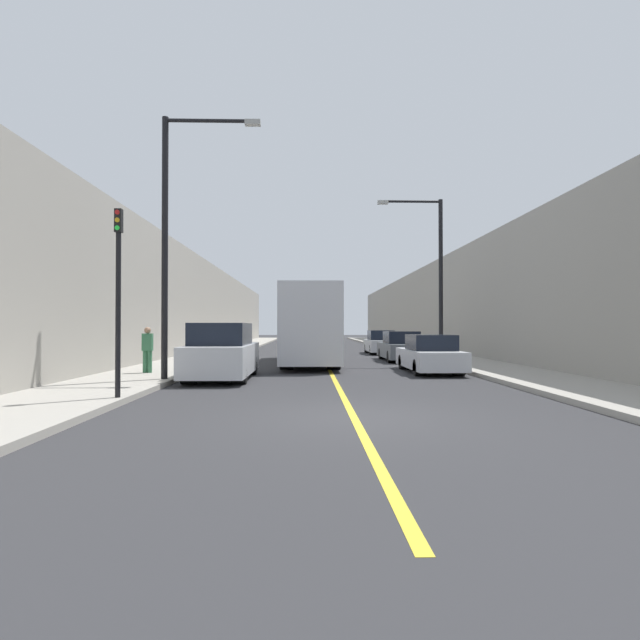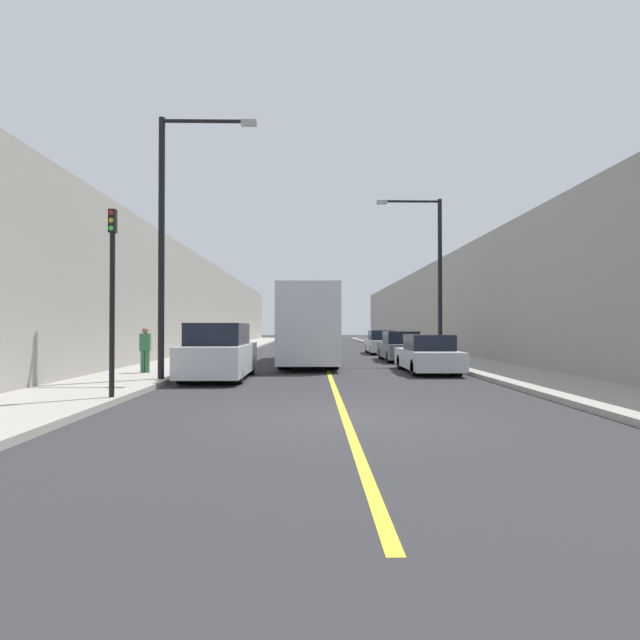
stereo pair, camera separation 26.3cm
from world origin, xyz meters
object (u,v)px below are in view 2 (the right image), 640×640
traffic_light (112,295)px  parked_suv_left (219,353)px  bus (309,325)px  car_right_mid (400,348)px  pedestrian (145,349)px  street_lamp_left (170,229)px  car_right_far (381,343)px  car_right_near (428,355)px  street_lamp_right (434,268)px

traffic_light → parked_suv_left: bearing=74.4°
bus → car_right_mid: (4.77, 1.79, -1.19)m
car_right_mid → pedestrian: 13.31m
parked_suv_left → street_lamp_left: street_lamp_left is taller
car_right_mid → pedestrian: pedestrian is taller
parked_suv_left → pedestrian: bearing=162.6°
parked_suv_left → car_right_far: (7.75, 15.82, -0.19)m
car_right_near → parked_suv_left: bearing=-163.2°
car_right_mid → street_lamp_left: (-9.12, -10.17, 4.21)m
street_lamp_left → car_right_far: bearing=62.0°
bus → parked_suv_left: 7.79m
car_right_mid → traffic_light: (-9.30, -14.30, 1.84)m
bus → pedestrian: bus is taller
car_right_mid → bus: bearing=-159.4°
car_right_near → traffic_light: 12.16m
parked_suv_left → traffic_light: (-1.50, -5.40, 1.65)m
bus → car_right_near: size_ratio=2.28×
street_lamp_left → pedestrian: bearing=124.7°
parked_suv_left → street_lamp_right: (8.97, 6.41, 3.72)m
car_right_far → traffic_light: traffic_light is taller
parked_suv_left → pedestrian: size_ratio=3.04×
traffic_light → pedestrian: traffic_light is taller
car_right_near → car_right_mid: (0.08, 6.58, 0.03)m
parked_suv_left → street_lamp_left: bearing=-136.2°
parked_suv_left → car_right_near: bearing=16.8°
street_lamp_left → parked_suv_left: bearing=43.8°
street_lamp_left → pedestrian: street_lamp_left is taller
car_right_mid → street_lamp_left: size_ratio=0.56×
car_right_mid → pedestrian: bearing=-142.9°
parked_suv_left → street_lamp_right: 11.64m
pedestrian → street_lamp_right: bearing=25.1°
bus → pedestrian: (-5.85, -6.23, -0.89)m
parked_suv_left → car_right_mid: size_ratio=1.06×
pedestrian → bus: bearing=46.8°
street_lamp_left → car_right_near: bearing=21.7°
car_right_far → street_lamp_left: size_ratio=0.53×
pedestrian → street_lamp_left: bearing=-55.3°
street_lamp_right → pedestrian: bearing=-154.9°
car_right_far → parked_suv_left: bearing=-116.1°
street_lamp_left → pedestrian: (-1.49, 2.16, -3.92)m
car_right_near → traffic_light: bearing=-140.0°
street_lamp_right → parked_suv_left: bearing=-144.4°
parked_suv_left → car_right_mid: bearing=48.8°
traffic_light → car_right_far: bearing=66.4°
bus → street_lamp_left: bearing=-117.5°
car_right_mid → street_lamp_right: (1.17, -2.49, 3.91)m
car_right_far → street_lamp_right: street_lamp_right is taller
parked_suv_left → bus: bearing=66.9°
car_right_far → traffic_light: size_ratio=1.00×
pedestrian → car_right_far: bearing=54.7°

